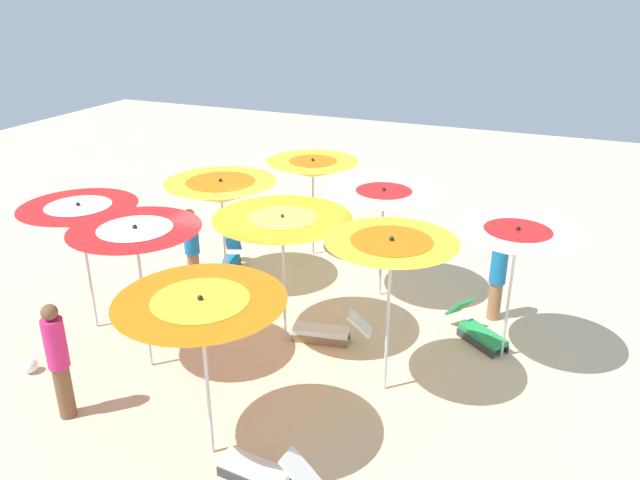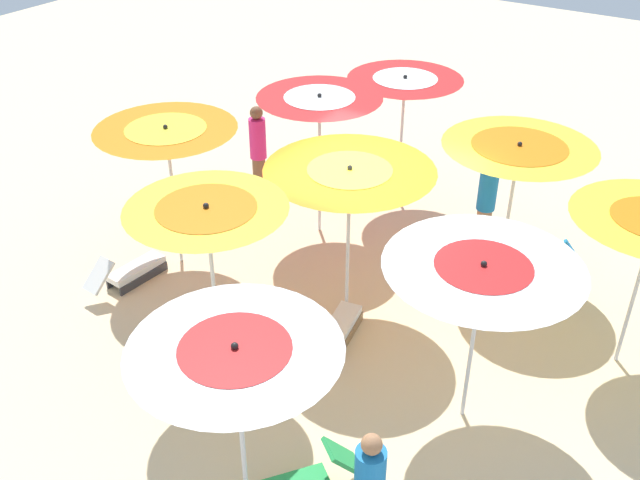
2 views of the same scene
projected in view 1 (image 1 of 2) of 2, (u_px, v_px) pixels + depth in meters
ground at (277, 333)px, 11.19m from camera, size 36.08×36.08×0.04m
beach_umbrella_0 at (201, 313)px, 7.53m from camera, size 2.11×2.11×2.37m
beach_umbrella_1 at (391, 253)px, 8.75m from camera, size 1.90×1.90×2.56m
beach_umbrella_2 at (516, 243)px, 9.67m from camera, size 1.99×1.99×2.36m
beach_umbrella_3 at (136, 238)px, 9.36m from camera, size 2.00×2.00×2.48m
beach_umbrella_4 at (283, 229)px, 10.14m from camera, size 2.29×2.29×2.36m
beach_umbrella_5 at (383, 201)px, 11.75m from camera, size 2.20×2.20×2.26m
beach_umbrella_6 at (80, 216)px, 10.55m from camera, size 1.98×1.98×2.40m
beach_umbrella_7 at (221, 192)px, 12.26m from camera, size 2.21×2.21×2.27m
beach_umbrella_8 at (313, 169)px, 13.61m from camera, size 2.02×2.02×2.28m
lounger_0 at (262, 470)px, 7.75m from camera, size 0.44×1.38×0.63m
lounger_1 at (230, 262)px, 13.49m from camera, size 1.24×0.77×0.66m
lounger_2 at (478, 330)px, 10.84m from camera, size 1.05×1.23×0.65m
lounger_3 at (327, 331)px, 10.85m from camera, size 0.58×1.42×0.61m
beachgoer_0 at (497, 278)px, 11.34m from camera, size 0.30×0.30×1.60m
beachgoer_1 at (192, 248)px, 12.40m from camera, size 0.30×0.30×1.74m
beachgoer_2 at (58, 359)px, 8.69m from camera, size 0.30×0.30×1.82m
beach_ball at (30, 365)px, 10.01m from camera, size 0.25×0.25×0.25m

